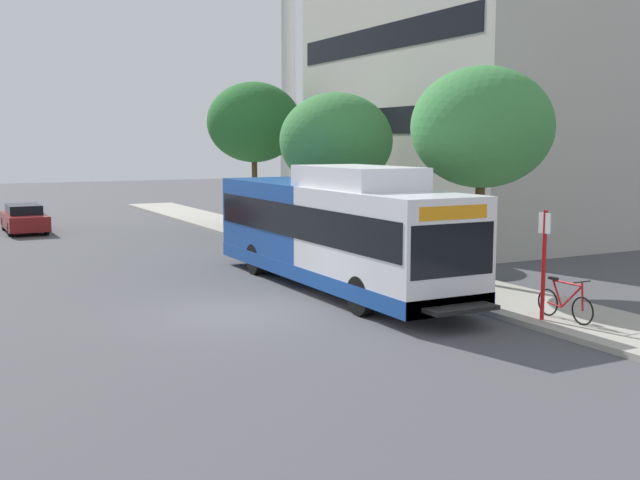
% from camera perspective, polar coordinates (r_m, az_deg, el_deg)
% --- Properties ---
extents(ground_plane, '(120.00, 120.00, 0.00)m').
position_cam_1_polar(ground_plane, '(27.04, -12.47, -2.06)').
color(ground_plane, '#4C4C51').
extents(sidewalk_curb, '(3.00, 56.00, 0.14)m').
position_cam_1_polar(sidewalk_curb, '(27.87, 2.66, -1.47)').
color(sidewalk_curb, '#A8A399').
rests_on(sidewalk_curb, ground).
extents(transit_bus, '(2.58, 12.25, 3.65)m').
position_cam_1_polar(transit_bus, '(22.62, 1.03, 0.66)').
color(transit_bus, white).
rests_on(transit_bus, ground).
extents(bus_stop_sign_pole, '(0.10, 0.36, 2.60)m').
position_cam_1_polar(bus_stop_sign_pole, '(18.73, 16.30, -1.19)').
color(bus_stop_sign_pole, red).
rests_on(bus_stop_sign_pole, sidewalk_curb).
extents(bicycle_parked, '(0.52, 1.76, 1.02)m').
position_cam_1_polar(bicycle_parked, '(18.99, 17.74, -4.46)').
color(bicycle_parked, black).
rests_on(bicycle_parked, sidewalk_curb).
extents(street_tree_near_stop, '(4.15, 4.15, 6.37)m').
position_cam_1_polar(street_tree_near_stop, '(23.04, 11.93, 8.17)').
color(street_tree_near_stop, '#4C3823').
rests_on(street_tree_near_stop, sidewalk_curb).
extents(street_tree_mid_block, '(4.43, 4.43, 6.10)m').
position_cam_1_polar(street_tree_mid_block, '(30.19, 1.20, 7.36)').
color(street_tree_mid_block, '#4C3823').
rests_on(street_tree_mid_block, sidewalk_curb).
extents(street_tree_far_block, '(4.70, 4.70, 7.15)m').
position_cam_1_polar(street_tree_far_block, '(38.94, -4.93, 8.70)').
color(street_tree_far_block, '#4C3823').
rests_on(street_tree_far_block, sidewalk_curb).
extents(parked_car_far_lane, '(1.80, 4.50, 1.33)m').
position_cam_1_polar(parked_car_far_lane, '(39.47, -21.11, 1.50)').
color(parked_car_far_lane, maroon).
rests_on(parked_car_far_lane, ground).
extents(lattice_comm_tower, '(1.10, 1.10, 29.35)m').
position_cam_1_polar(lattice_comm_tower, '(47.89, -2.39, 13.85)').
color(lattice_comm_tower, '#B7B7BC').
rests_on(lattice_comm_tower, ground).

